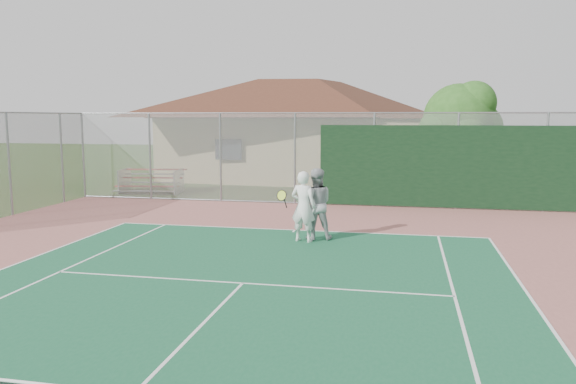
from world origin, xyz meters
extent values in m
cylinder|color=white|center=(0.00, 0.00, 1.00)|extent=(11.77, 0.03, 0.03)
cylinder|color=gray|center=(-10.00, 17.00, 1.75)|extent=(0.08, 0.08, 3.50)
cylinder|color=gray|center=(-7.00, 17.00, 1.75)|extent=(0.08, 0.08, 3.50)
cylinder|color=gray|center=(-4.00, 17.00, 1.75)|extent=(0.08, 0.08, 3.50)
cylinder|color=gray|center=(-1.00, 17.00, 1.75)|extent=(0.08, 0.08, 3.50)
cylinder|color=gray|center=(2.00, 17.00, 1.75)|extent=(0.08, 0.08, 3.50)
cylinder|color=gray|center=(5.00, 17.00, 1.75)|extent=(0.08, 0.08, 3.50)
cylinder|color=gray|center=(8.00, 17.00, 1.75)|extent=(0.08, 0.08, 3.50)
cylinder|color=gray|center=(0.00, 17.00, 3.50)|extent=(20.00, 0.05, 0.05)
cylinder|color=gray|center=(0.00, 17.00, 0.05)|extent=(20.00, 0.05, 0.05)
cube|color=#999EA0|center=(0.00, 17.00, 1.75)|extent=(20.00, 0.02, 3.50)
cube|color=black|center=(5.00, 16.95, 1.55)|extent=(10.00, 0.04, 3.00)
cylinder|color=gray|center=(-10.00, 15.50, 1.75)|extent=(0.08, 0.08, 3.50)
cylinder|color=gray|center=(-10.00, 12.50, 1.75)|extent=(0.08, 0.08, 3.50)
cube|color=#999EA0|center=(-10.00, 12.50, 1.75)|extent=(0.02, 9.00, 3.50)
cube|color=tan|center=(-2.53, 26.56, 1.67)|extent=(14.02, 9.96, 3.33)
cube|color=#593020|center=(-2.53, 26.56, 3.39)|extent=(14.62, 10.56, 0.20)
pyramid|color=#593020|center=(-2.53, 26.56, 5.33)|extent=(15.43, 10.96, 2.00)
cube|color=black|center=(-0.30, 22.09, 1.17)|extent=(1.00, 0.06, 2.33)
cube|color=#A93427|center=(-7.94, 18.53, 0.33)|extent=(2.81, 0.67, 0.05)
cube|color=#B2B5BA|center=(-7.94, 18.29, 0.14)|extent=(2.80, 0.65, 0.04)
cube|color=#A93427|center=(-7.94, 19.04, 0.65)|extent=(2.81, 0.67, 0.05)
cube|color=#B2B5BA|center=(-7.94, 18.81, 0.47)|extent=(2.80, 0.65, 0.04)
cube|color=#A93427|center=(-7.94, 19.55, 0.98)|extent=(2.81, 0.67, 0.05)
cube|color=#B2B5BA|center=(-7.94, 19.32, 0.79)|extent=(2.80, 0.65, 0.04)
cube|color=#B2B5BA|center=(-9.25, 19.04, 0.51)|extent=(0.31, 1.67, 1.03)
cube|color=#B2B5BA|center=(-6.64, 19.04, 0.51)|extent=(0.31, 1.67, 1.03)
cylinder|color=#362113|center=(5.29, 20.24, 1.27)|extent=(0.33, 0.33, 2.54)
sphere|color=#28581B|center=(5.29, 20.24, 3.27)|extent=(2.91, 2.91, 2.91)
sphere|color=#28581B|center=(6.11, 20.51, 2.91)|extent=(2.00, 2.00, 2.00)
sphere|color=#28581B|center=(4.56, 19.88, 2.82)|extent=(1.82, 1.82, 1.82)
sphere|color=#28581B|center=(5.47, 19.42, 2.73)|extent=(1.64, 1.64, 1.64)
sphere|color=#28581B|center=(5.02, 20.97, 3.09)|extent=(1.82, 1.82, 1.82)
sphere|color=#28581B|center=(5.84, 20.06, 3.91)|extent=(1.82, 1.82, 1.82)
imported|color=white|center=(0.51, 10.44, 0.95)|extent=(0.78, 0.61, 1.90)
imported|color=#AAACAF|center=(0.78, 10.80, 0.97)|extent=(1.10, 0.94, 1.95)
camera|label=1|loc=(3.13, -4.14, 3.34)|focal=35.00mm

